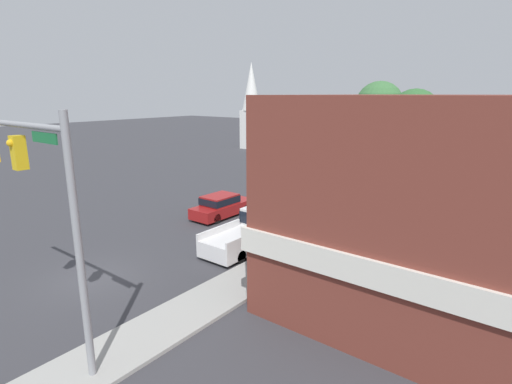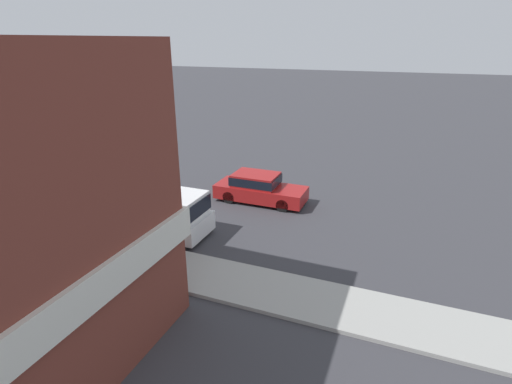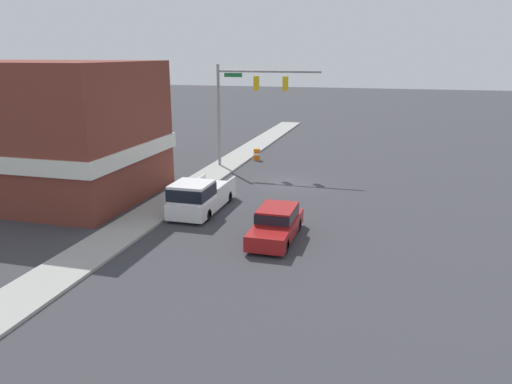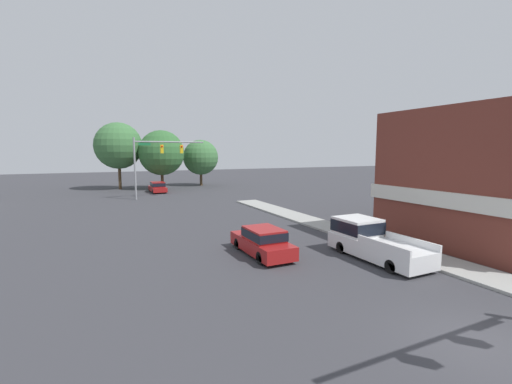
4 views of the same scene
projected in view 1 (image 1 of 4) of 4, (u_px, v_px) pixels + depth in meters
ground_plane at (93, 279)px, 18.36m from camera, size 200.00×200.00×0.00m
sidewalk_curb at (176, 319)px, 14.95m from camera, size 2.40×60.00×0.14m
near_signal_assembly at (32, 181)px, 12.00m from camera, size 7.93×0.49×7.90m
far_signal_assembly at (365, 118)px, 47.32m from camera, size 8.56×0.49×7.41m
car_lead at (222, 205)px, 27.51m from camera, size 1.83×4.82×1.55m
car_distant at (390, 152)px, 52.82m from camera, size 1.88×4.88×1.48m
pickup_truck_parked at (255, 228)px, 22.28m from camera, size 2.10×5.79×1.98m
corner_brick_building at (474, 215)px, 14.43m from camera, size 13.54×10.10×8.25m
church_steeple at (251, 104)px, 60.55m from camera, size 2.84×2.84×12.88m
backdrop_tree_left_far at (379, 105)px, 59.08m from camera, size 6.99×6.99×10.12m
backdrop_tree_left_mid at (414, 114)px, 53.94m from camera, size 6.84×6.84×8.97m
backdrop_tree_center at (475, 121)px, 52.12m from camera, size 5.88×5.88×7.72m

